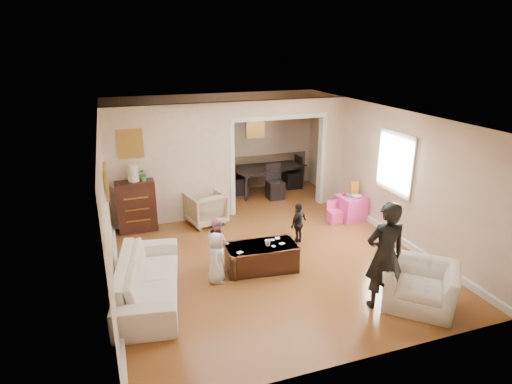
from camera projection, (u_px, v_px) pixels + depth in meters
name	position (u px, v px, depth m)	size (l,w,h in m)	color
floor	(259.00, 245.00, 8.52)	(7.00, 7.00, 0.00)	#995427
partition_left	(172.00, 165.00, 9.28)	(2.75, 0.18, 2.60)	beige
partition_right	(330.00, 151.00, 10.47)	(0.55, 0.18, 2.60)	beige
partition_header	(279.00, 107.00, 9.67)	(2.22, 0.18, 0.35)	beige
window_pane	(396.00, 163.00, 8.50)	(0.03, 0.95, 1.10)	white
framed_art_partition	(130.00, 144.00, 8.75)	(0.45, 0.03, 0.55)	brown
framed_art_sofa_wall	(106.00, 181.00, 6.56)	(0.03, 0.55, 0.40)	brown
framed_art_alcove	(255.00, 127.00, 11.37)	(0.45, 0.03, 0.55)	brown
sofa	(148.00, 278.00, 6.68)	(2.28, 0.89, 0.66)	white
armchair_back	(206.00, 208.00, 9.44)	(0.76, 0.78, 0.71)	tan
armchair_front	(420.00, 285.00, 6.47)	(1.04, 0.91, 0.67)	white
dresser	(136.00, 206.00, 9.05)	(0.80, 0.45, 1.09)	black
table_lamp	(133.00, 173.00, 8.81)	(0.22, 0.22, 0.36)	beige
potted_plant	(143.00, 174.00, 8.89)	(0.24, 0.21, 0.27)	#467835
coffee_table	(261.00, 257.00, 7.56)	(1.23, 0.61, 0.46)	#3A1C12
coffee_cup	(268.00, 243.00, 7.45)	(0.11, 0.11, 0.10)	silver
play_table	(350.00, 207.00, 9.71)	(0.57, 0.57, 0.54)	#EA3DA4
cereal_box	(354.00, 188.00, 9.70)	(0.20, 0.07, 0.30)	yellow
cyan_cup	(349.00, 196.00, 9.53)	(0.08, 0.08, 0.08)	#23A3B0
toy_block	(344.00, 194.00, 9.68)	(0.08, 0.06, 0.05)	red
play_bowl	(356.00, 196.00, 9.52)	(0.22, 0.22, 0.05)	white
dining_table	(266.00, 178.00, 11.55)	(1.97, 1.10, 0.69)	black
adult_person	(385.00, 256.00, 6.29)	(0.62, 0.40, 1.69)	black
child_kneel_a	(216.00, 258.00, 7.09)	(0.43, 0.28, 0.88)	silver
child_kneel_b	(218.00, 243.00, 7.52)	(0.47, 0.36, 0.96)	pink
child_toddler	(298.00, 223.00, 8.49)	(0.49, 0.21, 0.84)	black
craft_papers	(268.00, 244.00, 7.52)	(0.93, 0.43, 0.00)	white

